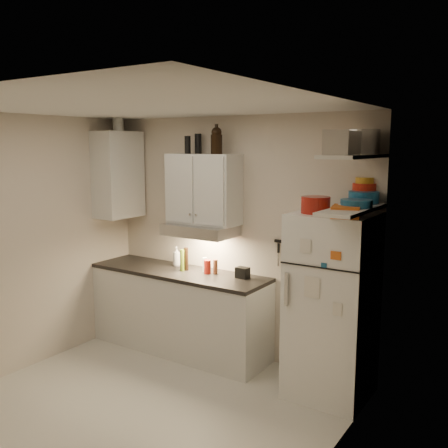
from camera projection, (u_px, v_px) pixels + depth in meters
The scene contains 36 objects.
floor at pixel (144, 410), 4.37m from camera, with size 3.20×3.00×0.02m, color beige.
ceiling at pixel (136, 105), 3.97m from camera, with size 3.20×3.00×0.02m, color white.
back_wall at pixel (236, 237), 5.41m from camera, with size 3.20×0.02×2.60m, color beige.
left_wall at pixel (22, 244), 5.04m from camera, with size 0.02×3.00×2.60m, color beige.
right_wall at pixel (321, 297), 3.29m from camera, with size 0.02×3.00×2.60m, color beige.
base_cabinet at pixel (179, 312), 5.59m from camera, with size 2.10×0.60×0.88m, color silver.
countertop at pixel (179, 272), 5.52m from camera, with size 2.10×0.62×0.04m, color black.
upper_cabinet at pixel (204, 189), 5.35m from camera, with size 0.80×0.33×0.75m, color silver.
side_cabinet at pixel (118, 175), 5.84m from camera, with size 0.33×0.55×1.00m, color silver.
range_hood at pixel (200, 230), 5.37m from camera, with size 0.76×0.46×0.12m, color silver.
fridge at pixel (332, 306), 4.52m from camera, with size 0.70×0.68×1.70m, color white.
shelf_hi at pixel (354, 156), 4.09m from camera, with size 0.30×0.95×0.03m, color silver.
shelf_lo at pixel (352, 210), 4.15m from camera, with size 0.30×0.95×0.03m, color silver.
knife_strip at pixel (293, 243), 5.01m from camera, with size 0.42×0.02×0.03m, color black.
dutch_oven at pixel (316, 205), 4.36m from camera, with size 0.25×0.25×0.15m, color maroon.
book_stack at pixel (346, 212), 4.13m from camera, with size 0.23×0.28×0.09m, color #D15D1A.
spice_jar at pixel (342, 210), 4.20m from camera, with size 0.06×0.06×0.10m, color silver.
stock_pot at pixel (363, 142), 4.32m from camera, with size 0.29×0.29×0.21m, color silver.
tin_a at pixel (345, 143), 4.04m from camera, with size 0.19×0.17×0.19m, color #AAAAAD.
tin_b at pixel (336, 142), 3.78m from camera, with size 0.19×0.19×0.19m, color #AAAAAD.
bowl_teal at pixel (364, 197), 4.47m from camera, with size 0.27×0.27×0.11m, color #17537E.
bowl_orange at pixel (364, 187), 4.55m from camera, with size 0.22×0.22×0.06m, color red.
bowl_yellow at pixel (365, 180), 4.54m from camera, with size 0.17×0.17×0.05m, color gold.
plates at pixel (356, 203), 4.17m from camera, with size 0.27×0.27×0.07m, color #17537E.
growler_a at pixel (217, 140), 5.17m from camera, with size 0.12×0.12×0.29m, color black, non-canonical shape.
growler_b at pixel (217, 143), 5.18m from camera, with size 0.10×0.10×0.23m, color black, non-canonical shape.
thermos_a at pixel (198, 144), 5.41m from camera, with size 0.07×0.07×0.21m, color black.
thermos_b at pixel (188, 145), 5.34m from camera, with size 0.07×0.07×0.19m, color black.
side_jar at pixel (118, 124), 5.74m from camera, with size 0.12×0.12×0.16m, color silver.
soap_bottle at pixel (177, 255), 5.70m from camera, with size 0.10×0.10×0.25m, color silver.
pepper_mill at pixel (215, 267), 5.36m from camera, with size 0.05×0.05×0.16m, color brown.
oil_bottle at pixel (182, 260), 5.47m from camera, with size 0.05×0.05×0.24m, color #526B1A.
vinegar_bottle at pixel (186, 259), 5.51m from camera, with size 0.05×0.05×0.25m, color black.
clear_bottle at pixel (205, 265), 5.46m from camera, with size 0.05×0.05×0.16m, color silver.
red_jar at pixel (207, 267), 5.36m from camera, with size 0.08×0.08×0.15m, color maroon.
caddy at pixel (243, 273), 5.19m from camera, with size 0.13×0.10×0.11m, color black.
Camera 1 is at (2.83, -3.01, 2.29)m, focal length 40.00 mm.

